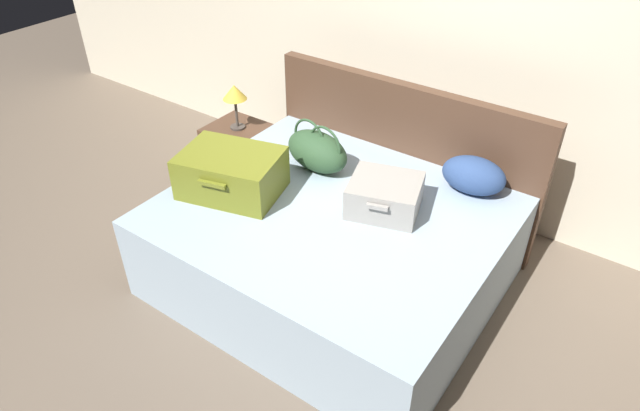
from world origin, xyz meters
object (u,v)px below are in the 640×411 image
pillow_near_headboard (474,175)px  table_lamp (235,94)px  duffel_bag (317,151)px  nightstand (240,155)px  hard_case_large (231,173)px  hard_case_medium (385,195)px  bed (332,247)px

pillow_near_headboard → table_lamp: (-1.76, -0.09, 0.08)m
duffel_bag → pillow_near_headboard: duffel_bag is taller
nightstand → table_lamp: 0.50m
hard_case_large → hard_case_medium: size_ratio=1.37×
hard_case_large → duffel_bag: bearing=47.8°
hard_case_large → table_lamp: table_lamp is taller
duffel_bag → table_lamp: bearing=165.8°
pillow_near_headboard → table_lamp: size_ratio=1.11×
pillow_near_headboard → bed: bearing=-131.7°
bed → table_lamp: (-1.20, 0.54, 0.46)m
pillow_near_headboard → table_lamp: 1.77m
duffel_bag → nightstand: bearing=165.8°
bed → duffel_bag: size_ratio=3.93×
duffel_bag → pillow_near_headboard: bearing=19.5°
bed → hard_case_medium: bearing=37.5°
pillow_near_headboard → nightstand: 1.81m
bed → hard_case_medium: (0.23, 0.18, 0.36)m
bed → pillow_near_headboard: 0.92m
pillow_near_headboard → nightstand: size_ratio=0.80×
hard_case_large → nightstand: bearing=115.8°
hard_case_medium → pillow_near_headboard: pillow_near_headboard is taller
hard_case_medium → pillow_near_headboard: size_ratio=1.26×
hard_case_large → duffel_bag: duffel_bag is taller
pillow_near_headboard → hard_case_large: bearing=-144.7°
table_lamp → nightstand: bearing=0.0°
hard_case_large → hard_case_medium: 0.89m
hard_case_medium → table_lamp: table_lamp is taller
table_lamp → bed: bearing=-24.0°
pillow_near_headboard → duffel_bag: bearing=-160.5°
table_lamp → hard_case_medium: bearing=-14.1°
duffel_bag → pillow_near_headboard: (0.89, 0.31, -0.02)m
pillow_near_headboard → table_lamp: table_lamp is taller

